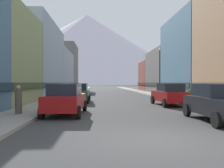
% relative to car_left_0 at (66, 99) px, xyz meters
% --- Properties ---
extents(ground_plane, '(400.00, 400.00, 0.00)m').
position_rel_car_left_0_xyz_m(ground_plane, '(3.80, -6.08, -0.90)').
color(ground_plane, '#3C3C3C').
extents(sidewalk_left, '(2.50, 100.00, 0.15)m').
position_rel_car_left_0_xyz_m(sidewalk_left, '(-2.45, 28.92, -0.82)').
color(sidewalk_left, gray).
rests_on(sidewalk_left, ground).
extents(sidewalk_right, '(2.50, 100.00, 0.15)m').
position_rel_car_left_0_xyz_m(sidewalk_right, '(10.05, 28.92, -0.82)').
color(sidewalk_right, gray).
rests_on(sidewalk_right, ground).
extents(storefront_left_2, '(9.82, 13.50, 9.50)m').
position_rel_car_left_0_xyz_m(storefront_left_2, '(-8.46, 16.77, 3.69)').
color(storefront_left_2, '#99A5B2').
rests_on(storefront_left_2, ground).
extents(storefront_left_3, '(9.09, 13.82, 7.87)m').
position_rel_car_left_0_xyz_m(storefront_left_3, '(-8.09, 30.64, 2.89)').
color(storefront_left_3, '#99A5B2').
rests_on(storefront_left_3, ground).
extents(storefront_left_4, '(8.31, 10.32, 11.17)m').
position_rel_car_left_0_xyz_m(storefront_left_4, '(-7.70, 43.15, 4.51)').
color(storefront_left_4, '#66605B').
rests_on(storefront_left_4, ground).
extents(storefront_right_2, '(9.02, 11.57, 10.33)m').
position_rel_car_left_0_xyz_m(storefront_right_2, '(15.66, 15.42, 4.09)').
color(storefront_right_2, slate).
rests_on(storefront_right_2, ground).
extents(storefront_right_3, '(7.10, 11.26, 7.64)m').
position_rel_car_left_0_xyz_m(storefront_right_3, '(14.70, 27.04, 2.78)').
color(storefront_right_3, '#66605B').
rests_on(storefront_right_3, ground).
extents(storefront_right_4, '(6.50, 8.18, 6.49)m').
position_rel_car_left_0_xyz_m(storefront_right_4, '(14.40, 36.96, 2.22)').
color(storefront_right_4, brown).
rests_on(storefront_right_4, ground).
extents(car_left_0, '(2.21, 4.47, 1.78)m').
position_rel_car_left_0_xyz_m(car_left_0, '(0.00, 0.00, 0.00)').
color(car_left_0, '#9E1111').
rests_on(car_left_0, ground).
extents(car_left_1, '(2.06, 4.40, 1.78)m').
position_rel_car_left_0_xyz_m(car_left_1, '(0.00, 8.26, 0.00)').
color(car_left_1, '#265933').
rests_on(car_left_1, ground).
extents(car_right_0, '(2.14, 4.44, 1.78)m').
position_rel_car_left_0_xyz_m(car_right_0, '(7.60, -2.57, 0.00)').
color(car_right_0, black).
rests_on(car_right_0, ground).
extents(car_right_1, '(2.19, 4.46, 1.78)m').
position_rel_car_left_0_xyz_m(car_right_1, '(7.60, 4.94, 0.00)').
color(car_right_1, '#9E1111').
rests_on(car_right_1, ground).
extents(potted_plant_0, '(0.71, 0.71, 1.08)m').
position_rel_car_left_0_xyz_m(potted_plant_0, '(10.80, 13.73, -0.16)').
color(potted_plant_0, gray).
rests_on(potted_plant_0, sidewalk_right).
extents(potted_plant_2, '(0.73, 0.73, 1.05)m').
position_rel_car_left_0_xyz_m(potted_plant_2, '(10.80, 8.40, -0.18)').
color(potted_plant_2, '#4C4C51').
rests_on(potted_plant_2, sidewalk_right).
extents(pedestrian_0, '(0.36, 0.36, 1.55)m').
position_rel_car_left_0_xyz_m(pedestrian_0, '(-2.45, -0.58, -0.04)').
color(pedestrian_0, brown).
rests_on(pedestrian_0, sidewalk_left).
extents(streetlamp_right, '(0.36, 0.36, 5.86)m').
position_rel_car_left_0_xyz_m(streetlamp_right, '(9.15, 13.60, 3.09)').
color(streetlamp_right, black).
rests_on(streetlamp_right, sidewalk_right).
extents(mountain_backdrop, '(254.71, 254.71, 81.34)m').
position_rel_car_left_0_xyz_m(mountain_backdrop, '(-12.34, 253.92, 39.77)').
color(mountain_backdrop, silver).
rests_on(mountain_backdrop, ground).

